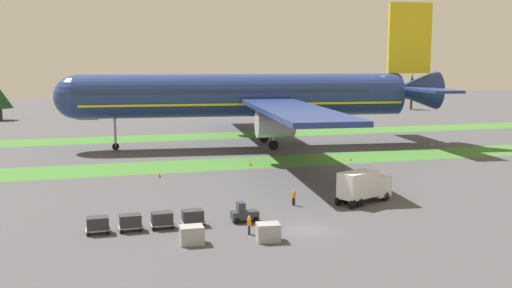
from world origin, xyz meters
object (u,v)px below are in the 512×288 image
cargo_dolly_lead (193,216)px  taxiway_marker_1 (250,163)px  cargo_dolly_third (130,221)px  catering_truck (364,185)px  cargo_dolly_fourth (98,224)px  uld_container_0 (268,232)px  uld_container_1 (192,235)px  ground_crew_loader (294,197)px  airliner (255,95)px  taxiway_marker_2 (159,175)px  taxiway_marker_0 (350,159)px  cargo_dolly_second (162,219)px  ground_crew_marshaller (249,224)px  baggage_tug (244,214)px

cargo_dolly_lead → taxiway_marker_1: 32.44m
cargo_dolly_third → catering_truck: bearing=98.1°
cargo_dolly_fourth → uld_container_0: 15.52m
cargo_dolly_third → uld_container_1: uld_container_1 is taller
cargo_dolly_third → catering_truck: (25.41, 3.95, 1.03)m
ground_crew_loader → uld_container_0: (-6.35, -11.23, -0.16)m
cargo_dolly_fourth → taxiway_marker_1: size_ratio=3.52×
airliner → cargo_dolly_lead: bearing=163.9°
cargo_dolly_fourth → taxiway_marker_2: size_ratio=3.40×
cargo_dolly_lead → taxiway_marker_0: bearing=133.6°
uld_container_1 → taxiway_marker_2: bearing=88.6°
cargo_dolly_second → ground_crew_loader: ground_crew_loader is taller
ground_crew_marshaller → uld_container_0: bearing=47.6°
uld_container_0 → taxiway_marker_0: uld_container_0 is taller
uld_container_1 → taxiway_marker_1: (14.77, 34.77, -0.47)m
ground_crew_marshaller → cargo_dolly_third: bearing=-89.1°
ground_crew_marshaller → uld_container_1: ground_crew_marshaller is taller
cargo_dolly_third → taxiway_marker_2: bearing=166.5°
cargo_dolly_second → ground_crew_marshaller: size_ratio=1.28×
catering_truck → ground_crew_loader: catering_truck is taller
cargo_dolly_second → cargo_dolly_third: size_ratio=1.00×
taxiway_marker_1 → cargo_dolly_fourth: bearing=-127.3°
cargo_dolly_second → taxiway_marker_0: size_ratio=4.36×
cargo_dolly_lead → cargo_dolly_third: same height
ground_crew_loader → taxiway_marker_2: bearing=-170.9°
taxiway_marker_1 → catering_truck: bearing=-77.0°
cargo_dolly_lead → cargo_dolly_second: (-2.90, -0.04, 0.00)m
taxiway_marker_0 → baggage_tug: bearing=-130.5°
ground_crew_loader → taxiway_marker_0: ground_crew_loader is taller
catering_truck → ground_crew_loader: bearing=-121.2°
catering_truck → uld_container_0: catering_truck is taller
baggage_tug → cargo_dolly_lead: size_ratio=1.18×
baggage_tug → catering_truck: bearing=103.9°
cargo_dolly_third → ground_crew_marshaller: size_ratio=1.28×
taxiway_marker_0 → taxiway_marker_1: size_ratio=0.81×
cargo_dolly_fourth → ground_crew_loader: size_ratio=1.28×
taxiway_marker_0 → taxiway_marker_1: 16.06m
ground_crew_marshaller → catering_truck: bearing=140.1°
cargo_dolly_second → taxiway_marker_2: (2.59, 24.11, -0.59)m
catering_truck → baggage_tug: bearing=-99.6°
cargo_dolly_fourth → airliner: bearing=148.7°
ground_crew_loader → taxiway_marker_2: 22.76m
cargo_dolly_third → taxiway_marker_1: (19.53, 29.46, -0.60)m
baggage_tug → cargo_dolly_third: bearing=-90.0°
cargo_dolly_lead → uld_container_1: size_ratio=1.11×
catering_truck → cargo_dolly_second: bearing=-104.4°
baggage_tug → ground_crew_marshaller: 4.21m
ground_crew_marshaller → taxiway_marker_0: bearing=165.0°
cargo_dolly_fourth → taxiway_marker_1: (22.43, 29.49, -0.60)m
cargo_dolly_second → cargo_dolly_fourth: size_ratio=1.00×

